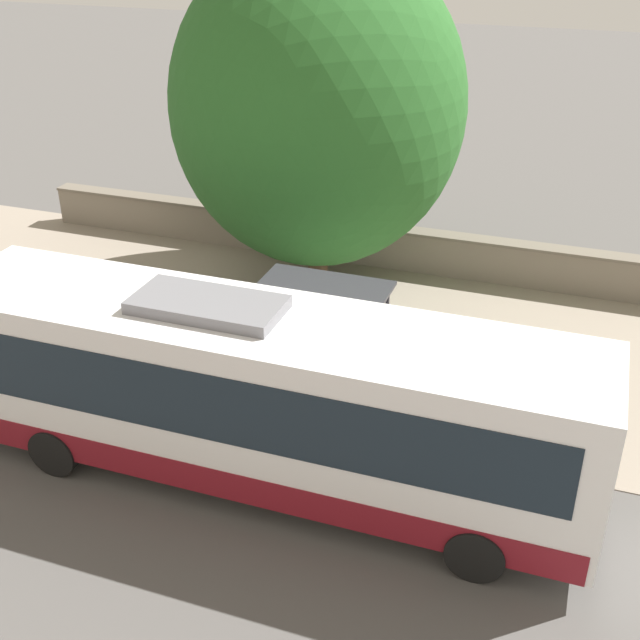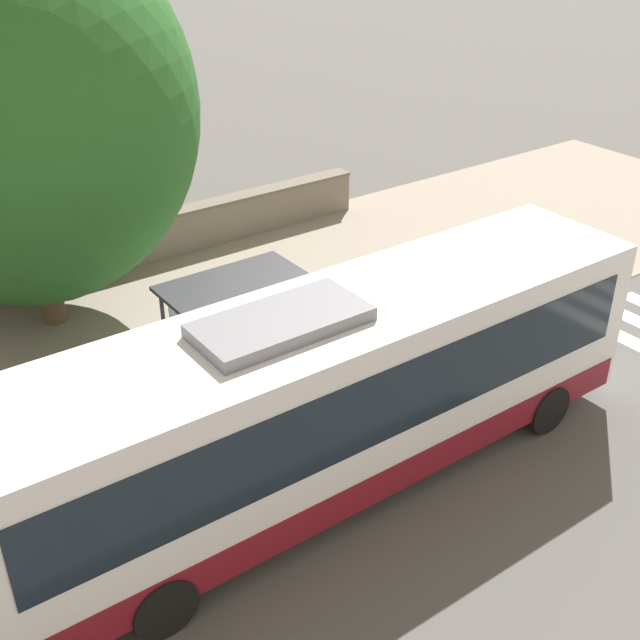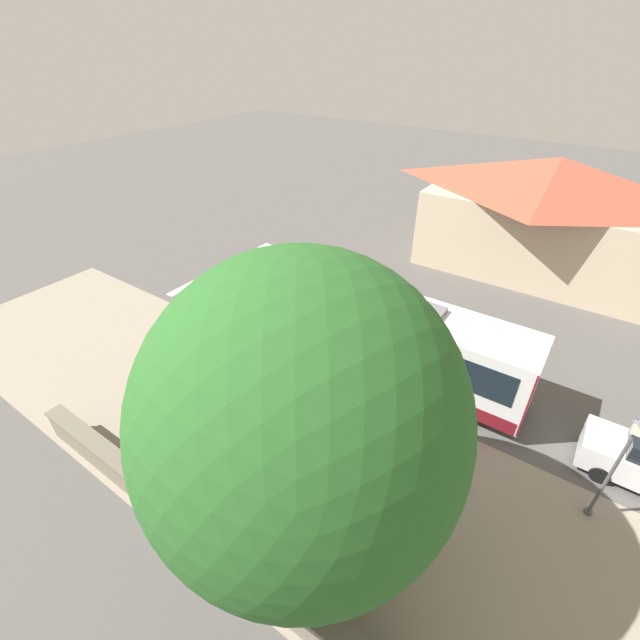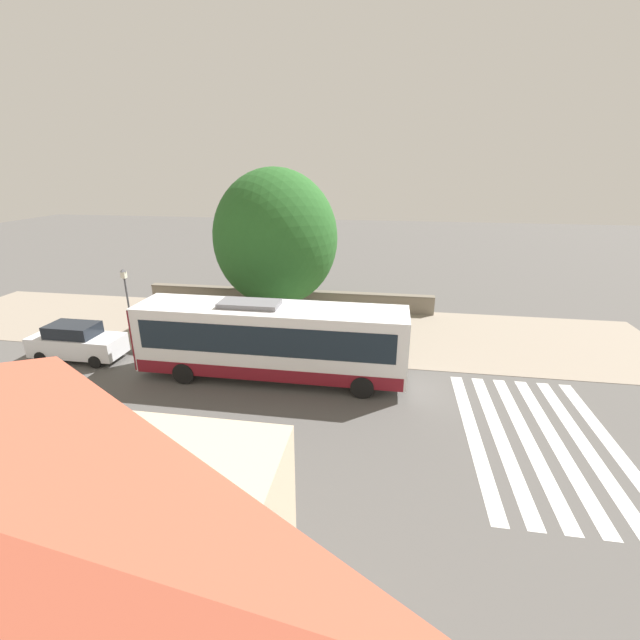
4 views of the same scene
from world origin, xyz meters
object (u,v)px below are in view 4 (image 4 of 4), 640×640
(bus_shelter, at_px, (290,311))
(shade_tree, at_px, (276,238))
(pedestrian, at_px, (374,349))
(street_lamp_near, at_px, (128,300))
(bus, at_px, (271,339))
(bench, at_px, (251,325))
(parked_car_behind_bus, at_px, (77,342))

(bus_shelter, xyz_separation_m, shade_tree, (-5.25, -2.02, 2.93))
(shade_tree, bearing_deg, bus_shelter, 21.01)
(pedestrian, distance_m, street_lamp_near, 13.48)
(street_lamp_near, bearing_deg, pedestrian, 85.16)
(bus_shelter, relative_size, street_lamp_near, 0.66)
(bus, xyz_separation_m, bench, (-5.29, -2.74, -1.43))
(bench, xyz_separation_m, shade_tree, (-3.27, 0.84, 4.61))
(pedestrian, distance_m, parked_car_behind_bus, 15.01)
(bus_shelter, bearing_deg, shade_tree, -158.99)
(bus_shelter, xyz_separation_m, street_lamp_near, (0.56, -8.84, 0.35))
(bus, height_order, bus_shelter, bus)
(bus_shelter, bearing_deg, bus, -2.17)
(bus_shelter, xyz_separation_m, parked_car_behind_bus, (2.92, -10.45, -1.24))
(shade_tree, relative_size, parked_car_behind_bus, 2.03)
(bench, bearing_deg, parked_car_behind_bus, -57.15)
(pedestrian, bearing_deg, bus, -70.78)
(bus, relative_size, bench, 7.85)
(bus_shelter, distance_m, shade_tree, 6.34)
(pedestrian, height_order, shade_tree, shade_tree)
(bus, distance_m, shade_tree, 9.32)
(pedestrian, bearing_deg, parked_car_behind_bus, -85.30)
(pedestrian, height_order, bench, pedestrian)
(bus, height_order, street_lamp_near, street_lamp_near)
(bus, relative_size, parked_car_behind_bus, 2.67)
(parked_car_behind_bus, bearing_deg, bus_shelter, 105.60)
(street_lamp_near, distance_m, shade_tree, 9.33)
(bus, xyz_separation_m, parked_car_behind_bus, (-0.39, -10.32, -0.98))
(bus, distance_m, street_lamp_near, 9.16)
(bench, distance_m, parked_car_behind_bus, 9.04)
(parked_car_behind_bus, bearing_deg, bench, 122.85)
(street_lamp_near, bearing_deg, parked_car_behind_bus, -34.20)
(bench, bearing_deg, shade_tree, 165.53)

